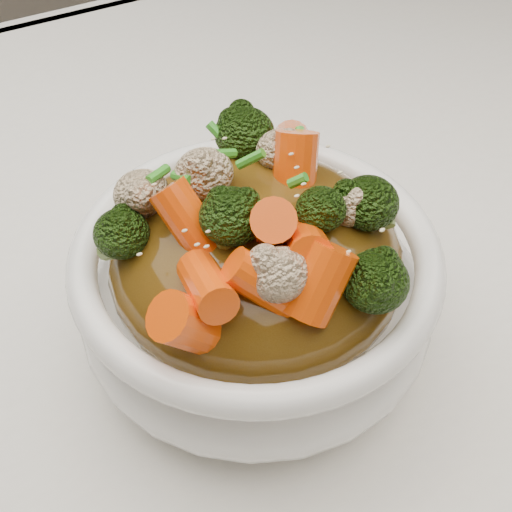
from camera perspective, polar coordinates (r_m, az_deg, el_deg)
tablecloth at (r=0.47m, az=0.91°, el=-2.93°), size 1.20×0.80×0.04m
bowl at (r=0.39m, az=0.00°, el=-2.97°), size 0.23×0.23×0.08m
sauce_base at (r=0.38m, az=0.00°, el=-0.29°), size 0.18×0.18×0.09m
carrots at (r=0.34m, az=0.00°, el=6.36°), size 0.18×0.18×0.05m
broccoli at (r=0.34m, az=0.00°, el=6.24°), size 0.18×0.18×0.04m
cauliflower at (r=0.34m, az=0.00°, el=6.00°), size 0.18×0.18×0.03m
scallions at (r=0.34m, az=0.00°, el=6.48°), size 0.14×0.14×0.02m
sesame_seeds at (r=0.34m, az=0.00°, el=6.48°), size 0.16×0.16×0.01m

